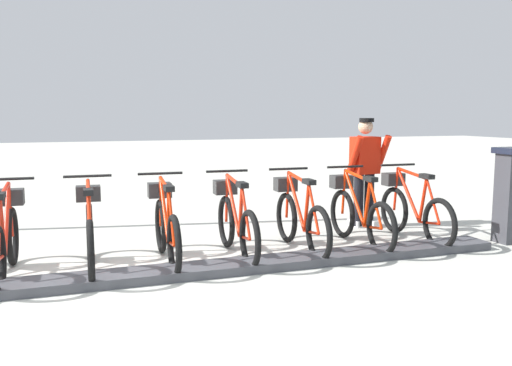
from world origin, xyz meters
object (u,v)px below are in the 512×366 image
(bike_docked_2, at_px, (299,217))
(bike_docked_5, at_px, (90,231))
(bike_docked_1, at_px, (358,213))
(bike_docked_6, at_px, (6,237))
(bike_docked_4, at_px, (166,226))
(bike_docked_3, at_px, (235,221))
(worker_near_rack, at_px, (365,168))
(bike_docked_0, at_px, (412,209))

(bike_docked_2, height_order, bike_docked_5, same)
(bike_docked_1, xyz_separation_m, bike_docked_6, (0.00, 4.23, 0.00))
(bike_docked_4, distance_m, bike_docked_5, 0.85)
(bike_docked_1, relative_size, bike_docked_4, 1.00)
(bike_docked_2, distance_m, bike_docked_4, 1.69)
(bike_docked_3, distance_m, worker_near_rack, 2.60)
(bike_docked_2, bearing_deg, bike_docked_1, -90.00)
(bike_docked_0, xyz_separation_m, bike_docked_5, (0.00, 4.23, 0.00))
(bike_docked_1, bearing_deg, bike_docked_5, 90.00)
(bike_docked_0, height_order, worker_near_rack, worker_near_rack)
(bike_docked_0, xyz_separation_m, bike_docked_3, (0.00, 2.54, 0.00))
(bike_docked_4, bearing_deg, bike_docked_5, 90.00)
(bike_docked_6, bearing_deg, bike_docked_0, -90.00)
(bike_docked_4, xyz_separation_m, worker_near_rack, (0.98, -3.21, 0.48))
(bike_docked_3, bearing_deg, worker_near_rack, -67.60)
(bike_docked_5, bearing_deg, bike_docked_4, -90.00)
(bike_docked_4, height_order, worker_near_rack, worker_near_rack)
(bike_docked_2, xyz_separation_m, bike_docked_3, (0.00, 0.85, 0.00))
(bike_docked_4, bearing_deg, bike_docked_0, -90.00)
(bike_docked_4, height_order, bike_docked_5, same)
(bike_docked_0, height_order, bike_docked_1, same)
(bike_docked_5, bearing_deg, bike_docked_2, -90.00)
(bike_docked_1, relative_size, bike_docked_6, 1.00)
(bike_docked_5, bearing_deg, bike_docked_1, -90.00)
(bike_docked_2, height_order, bike_docked_4, same)
(bike_docked_5, bearing_deg, worker_near_rack, -76.49)
(bike_docked_2, distance_m, worker_near_rack, 1.87)
(bike_docked_0, relative_size, bike_docked_3, 1.00)
(bike_docked_0, bearing_deg, bike_docked_3, 90.00)
(bike_docked_2, bearing_deg, bike_docked_0, -90.00)
(bike_docked_1, height_order, bike_docked_4, same)
(bike_docked_1, distance_m, bike_docked_3, 1.69)
(bike_docked_3, xyz_separation_m, worker_near_rack, (0.98, -2.37, 0.48))
(bike_docked_4, bearing_deg, bike_docked_1, -90.00)
(bike_docked_6, relative_size, worker_near_rack, 1.04)
(bike_docked_2, distance_m, bike_docked_6, 3.39)
(bike_docked_4, height_order, bike_docked_6, same)
(bike_docked_3, distance_m, bike_docked_6, 2.54)
(worker_near_rack, bearing_deg, bike_docked_1, 145.39)
(bike_docked_0, xyz_separation_m, bike_docked_6, (0.00, 5.08, 0.00))
(bike_docked_5, xyz_separation_m, worker_near_rack, (0.98, -4.06, 0.48))
(bike_docked_5, bearing_deg, bike_docked_6, 90.00)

